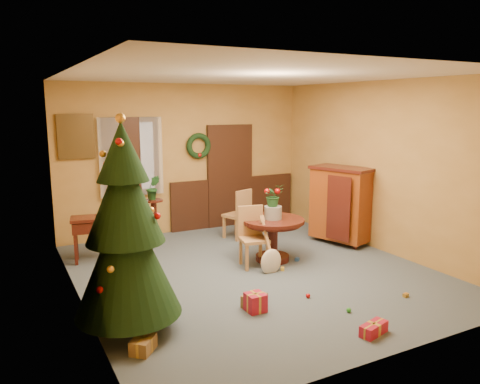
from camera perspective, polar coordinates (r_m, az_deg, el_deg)
room_envelope at (r=9.38m, az=-5.32°, el=2.07°), size 5.50×5.50×5.50m
dining_table at (r=7.58m, az=4.02°, el=-4.81°), size 1.01×1.01×0.69m
urn at (r=7.50m, az=4.05°, el=-2.51°), size 0.28×0.28×0.21m
centerpiece_plant at (r=7.44m, az=4.08°, el=-0.40°), size 0.32×0.28×0.36m
chair_near at (r=7.33m, az=1.52°, el=-5.16°), size 0.48×0.48×0.94m
chair_far at (r=8.77m, az=-0.06°, el=-2.51°), size 0.53×0.53×0.95m
guitar at (r=7.05m, az=3.82°, el=-6.60°), size 0.50×0.62×0.80m
plant_stand at (r=8.44m, az=-10.43°, el=-3.06°), size 0.33×0.33×0.85m
stand_plant at (r=8.33m, az=-10.55°, el=0.54°), size 0.27×0.23×0.43m
christmas_tree at (r=5.20m, az=-13.77°, el=-4.75°), size 1.17×1.17×2.41m
writing_desk at (r=7.89m, az=-16.95°, el=-4.14°), size 0.88×0.55×0.73m
sideboard at (r=8.66m, az=12.20°, el=-1.28°), size 0.88×1.22×1.40m
gift_a at (r=6.02m, az=1.74°, el=-13.07°), size 0.35×0.31×0.16m
gift_b at (r=5.88m, az=1.89°, el=-13.29°), size 0.23×0.23×0.23m
gift_c at (r=5.12m, az=-11.73°, el=-17.76°), size 0.33×0.34×0.15m
gift_d at (r=5.56m, az=15.99°, el=-15.74°), size 0.39×0.24×0.13m
toy_a at (r=7.72m, az=6.98°, el=-8.14°), size 0.09×0.08×0.05m
toy_b at (r=6.02m, az=13.12°, el=-13.85°), size 0.06×0.06×0.06m
toy_c at (r=7.27m, az=5.21°, el=-9.32°), size 0.09×0.09×0.05m
toy_d at (r=6.33m, az=8.30°, el=-12.40°), size 0.06×0.06×0.06m
toy_e at (r=6.67m, az=19.56°, el=-11.77°), size 0.09×0.06×0.05m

